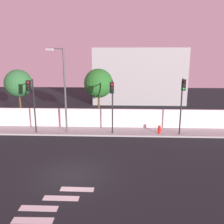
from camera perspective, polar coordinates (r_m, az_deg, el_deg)
name	(u,v)px	position (r m, az deg, el deg)	size (l,w,h in m)	color
ground_plane	(72,175)	(15.00, -9.51, -14.58)	(80.00, 80.00, 0.00)	black
sidewalk	(90,131)	(22.44, -5.29, -4.62)	(36.00, 2.40, 0.15)	#9C9C9C
perimeter_wall	(91,118)	(23.39, -4.93, -1.38)	(36.00, 0.18, 1.80)	silver
crosswalk_marking	(46,214)	(12.07, -15.39, -22.48)	(3.46, 4.72, 0.01)	silver
traffic_light_left	(112,97)	(20.07, 0.03, 3.69)	(0.34, 1.60, 4.73)	black
traffic_light_center	(182,95)	(20.92, 16.43, 3.85)	(0.37, 1.13, 4.93)	black
traffic_light_right	(31,95)	(21.65, -18.67, 3.83)	(0.35, 1.28, 4.82)	black
street_lamp_curbside	(63,85)	(21.18, -11.58, 6.43)	(0.99, 2.20, 7.42)	#4C4C51
fire_hydrant	(159,129)	(21.86, 11.21, -4.01)	(0.44, 0.26, 0.74)	red
roadside_tree_leftmost	(18,83)	(26.10, -21.41, 6.37)	(2.76, 2.76, 5.61)	brown
roadside_tree_midleft	(99,83)	(24.02, -3.22, 6.82)	(2.89, 2.89, 5.71)	brown
low_building_distant	(139,76)	(36.64, 6.35, 8.62)	(13.31, 6.00, 8.00)	#9D9D9D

